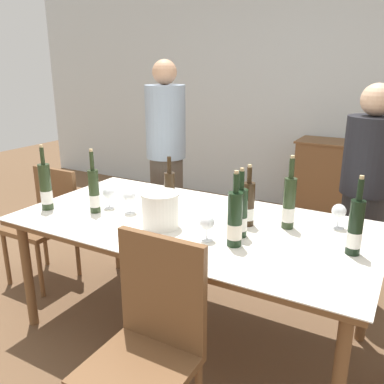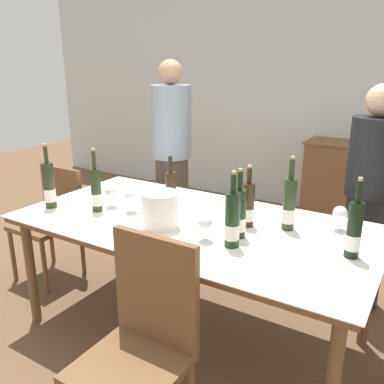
% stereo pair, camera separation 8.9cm
% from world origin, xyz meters
% --- Properties ---
extents(ground_plane, '(12.00, 12.00, 0.00)m').
position_xyz_m(ground_plane, '(0.00, 0.00, 0.00)').
color(ground_plane, brown).
extents(back_wall, '(8.00, 0.10, 2.80)m').
position_xyz_m(back_wall, '(0.00, 2.74, 1.40)').
color(back_wall, silver).
rests_on(back_wall, ground_plane).
extents(sideboard_cabinet, '(1.43, 0.46, 0.87)m').
position_xyz_m(sideboard_cabinet, '(0.67, 2.45, 0.43)').
color(sideboard_cabinet, brown).
rests_on(sideboard_cabinet, ground_plane).
extents(dining_table, '(2.08, 1.07, 0.75)m').
position_xyz_m(dining_table, '(0.00, 0.00, 0.69)').
color(dining_table, brown).
rests_on(dining_table, ground_plane).
extents(ice_bucket, '(0.22, 0.22, 0.20)m').
position_xyz_m(ice_bucket, '(-0.11, -0.16, 0.86)').
color(ice_bucket, white).
rests_on(ice_bucket, dining_table).
extents(wine_bottle_0, '(0.07, 0.07, 0.35)m').
position_xyz_m(wine_bottle_0, '(-0.20, 0.08, 0.87)').
color(wine_bottle_0, '#332314').
rests_on(wine_bottle_0, dining_table).
extents(wine_bottle_1, '(0.07, 0.07, 0.41)m').
position_xyz_m(wine_bottle_1, '(-0.90, -0.26, 0.89)').
color(wine_bottle_1, '#28381E').
rests_on(wine_bottle_1, dining_table).
extents(wine_bottle_2, '(0.07, 0.07, 0.41)m').
position_xyz_m(wine_bottle_2, '(0.51, 0.18, 0.89)').
color(wine_bottle_2, '#28381E').
rests_on(wine_bottle_2, dining_table).
extents(wine_bottle_3, '(0.07, 0.07, 0.35)m').
position_xyz_m(wine_bottle_3, '(0.30, 0.11, 0.87)').
color(wine_bottle_3, '#332314').
rests_on(wine_bottle_3, dining_table).
extents(wine_bottle_4, '(0.07, 0.07, 0.39)m').
position_xyz_m(wine_bottle_4, '(0.89, 0.01, 0.88)').
color(wine_bottle_4, black).
rests_on(wine_bottle_4, dining_table).
extents(wine_bottle_5, '(0.08, 0.08, 0.39)m').
position_xyz_m(wine_bottle_5, '(0.35, -0.18, 0.89)').
color(wine_bottle_5, black).
rests_on(wine_bottle_5, dining_table).
extents(wine_bottle_6, '(0.08, 0.08, 0.37)m').
position_xyz_m(wine_bottle_6, '(0.33, -0.06, 0.88)').
color(wine_bottle_6, black).
rests_on(wine_bottle_6, dining_table).
extents(wine_bottle_7, '(0.07, 0.07, 0.40)m').
position_xyz_m(wine_bottle_7, '(-0.60, -0.16, 0.88)').
color(wine_bottle_7, '#28381E').
rests_on(wine_bottle_7, dining_table).
extents(wine_glass_0, '(0.08, 0.08, 0.14)m').
position_xyz_m(wine_glass_0, '(0.76, 0.31, 0.85)').
color(wine_glass_0, white).
rests_on(wine_glass_0, dining_table).
extents(wine_glass_1, '(0.08, 0.08, 0.15)m').
position_xyz_m(wine_glass_1, '(-0.40, -0.06, 0.86)').
color(wine_glass_1, white).
rests_on(wine_glass_1, dining_table).
extents(wine_glass_2, '(0.08, 0.08, 0.14)m').
position_xyz_m(wine_glass_2, '(0.20, -0.20, 0.85)').
color(wine_glass_2, white).
rests_on(wine_glass_2, dining_table).
extents(wine_glass_3, '(0.08, 0.08, 0.14)m').
position_xyz_m(wine_glass_3, '(-0.58, -0.06, 0.85)').
color(wine_glass_3, white).
rests_on(wine_glass_3, dining_table).
extents(chair_left_end, '(0.42, 0.42, 0.86)m').
position_xyz_m(chair_left_end, '(-1.34, 0.08, 0.50)').
color(chair_left_end, brown).
rests_on(chair_left_end, ground_plane).
extents(chair_near_front, '(0.42, 0.42, 0.96)m').
position_xyz_m(chair_near_front, '(0.22, -0.76, 0.54)').
color(chair_near_front, brown).
rests_on(chair_near_front, ground_plane).
extents(person_host, '(0.33, 0.33, 1.67)m').
position_xyz_m(person_host, '(-0.75, 0.89, 0.84)').
color(person_host, '#51473D').
rests_on(person_host, ground_plane).
extents(person_guest_left, '(0.33, 0.33, 1.52)m').
position_xyz_m(person_guest_left, '(0.83, 0.88, 0.76)').
color(person_guest_left, '#262628').
rests_on(person_guest_left, ground_plane).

